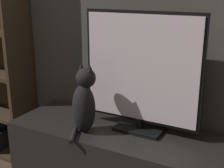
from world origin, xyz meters
TOP-DOWN VIEW (x-y plane):
  - wall_back at (0.00, 1.22)m, footprint 4.80×0.05m
  - tv_stand at (0.00, 0.93)m, footprint 1.48×0.49m
  - tv at (0.09, 1.01)m, footprint 0.74×0.18m
  - cat at (-0.21, 0.83)m, footprint 0.17×0.28m

SIDE VIEW (x-z plane):
  - tv_stand at x=0.00m, z-range 0.00..0.52m
  - cat at x=-0.21m, z-range 0.49..0.93m
  - tv at x=0.09m, z-range 0.52..1.26m
  - wall_back at x=0.00m, z-range 0.00..2.60m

